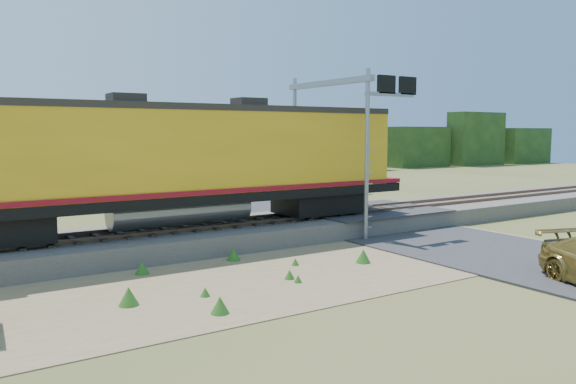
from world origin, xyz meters
TOP-DOWN VIEW (x-y plane):
  - ground at (0.00, 0.00)m, footprint 140.00×140.00m
  - ballast at (0.00, 6.00)m, footprint 70.00×5.00m
  - rails at (0.00, 6.00)m, footprint 70.00×1.54m
  - dirt_shoulder at (-2.00, 0.50)m, footprint 26.00×8.00m
  - road at (7.00, 0.74)m, footprint 7.00×66.00m
  - tree_line_north at (0.00, 38.00)m, footprint 130.00×3.00m
  - weed_clumps at (-3.50, 0.10)m, footprint 15.00×6.20m
  - locomotive at (-3.27, 6.00)m, footprint 21.10×3.22m
  - signal_gantry at (4.81, 5.32)m, footprint 2.94×6.20m

SIDE VIEW (x-z plane):
  - ground at x=0.00m, z-range 0.00..0.00m
  - weed_clumps at x=-3.50m, z-range -0.28..0.28m
  - dirt_shoulder at x=-2.00m, z-range 0.00..0.03m
  - road at x=7.00m, z-range -0.34..0.52m
  - ballast at x=0.00m, z-range 0.00..0.80m
  - rails at x=0.00m, z-range 0.80..0.96m
  - tree_line_north at x=0.00m, z-range -0.18..6.32m
  - locomotive at x=-3.27m, z-range 0.92..6.37m
  - signal_gantry at x=4.81m, z-range 1.83..9.25m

